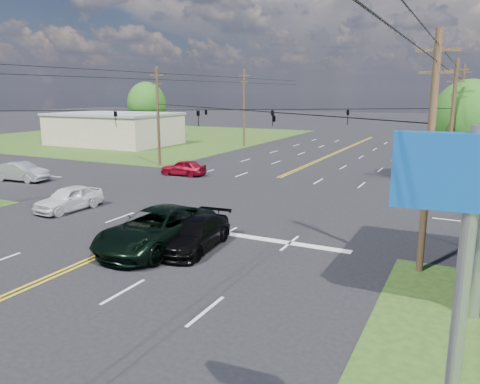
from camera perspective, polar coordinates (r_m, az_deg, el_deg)
The scene contains 20 objects.
ground at distance 32.67m, azimuth -0.51°, elevation -0.56°, with size 280.00×280.00×0.00m, color black.
grass_nw at distance 78.39m, azimuth -12.90°, elevation 6.60°, with size 46.00×48.00×0.03m, color #214215.
stop_bar at distance 23.61m, azimuth 1.52°, elevation -5.60°, with size 10.00×0.50×0.02m, color silver.
retail_nw at distance 67.40m, azimuth -15.05°, elevation 7.34°, with size 16.00×11.00×4.00m, color tan.
pole_se at distance 19.59m, azimuth 22.08°, elevation 4.57°, with size 1.60×0.28×9.50m.
pole_nw at distance 46.45m, azimuth -9.96°, elevation 9.17°, with size 1.60×0.28×9.50m.
pole_ne at distance 37.50m, azimuth 24.40°, elevation 7.60°, with size 1.60×0.28×9.50m.
pole_left_far at distance 62.76m, azimuth 0.49°, elevation 10.32°, with size 1.60×0.28×10.00m.
pole_right_far at distance 56.46m, azimuth 25.28°, elevation 8.97°, with size 1.60×0.28×10.00m.
span_wire_signals at distance 31.89m, azimuth -0.54°, elevation 10.00°, with size 26.00×18.00×1.13m.
power_lines at distance 30.13m, azimuth -2.33°, elevation 14.82°, with size 26.04×100.00×0.64m.
tree_right_a at distance 40.47m, azimuth 26.00°, elevation 7.65°, with size 5.70×5.70×8.18m.
tree_far_l at distance 76.22m, azimuth -11.31°, elevation 10.44°, with size 6.08×6.08×8.72m.
pickup_dkgreen at distance 22.15m, azimuth -10.12°, elevation -4.47°, with size 3.09×6.70×1.86m, color black.
suv_black at distance 21.91m, azimuth -5.54°, elevation -5.08°, with size 2.04×5.01×1.45m, color black.
pickup_white at distance 30.63m, azimuth -20.13°, elevation -0.74°, with size 1.78×4.42×1.51m, color white.
sedan_silver at distance 42.20m, azimuth -25.12°, elevation 2.26°, with size 1.65×4.74×1.56m, color #B1B1B6.
sedan_red at distance 41.15m, azimuth -6.93°, elevation 2.97°, with size 1.61×4.01×1.37m, color maroon.
polesign_se at distance 6.81m, azimuth 25.92°, elevation -6.15°, with size 2.01×0.41×6.80m.
polesign_ne at distance 39.12m, azimuth 26.89°, elevation 8.77°, with size 2.08×0.46×7.49m.
Camera 1 is at (14.45, -16.40, 7.21)m, focal length 35.00 mm.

